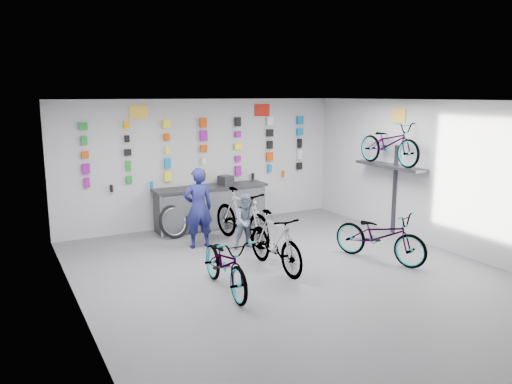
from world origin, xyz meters
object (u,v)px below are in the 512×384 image
bike_center (275,242)px  bike_right (380,235)px  bike_left (226,263)px  customer (247,221)px  counter (211,208)px  bike_service (242,216)px  clerk (198,208)px

bike_center → bike_right: (2.00, -0.50, -0.03)m
bike_left → customer: customer is taller
bike_center → bike_right: bearing=-15.2°
counter → bike_center: bearing=-92.3°
counter → customer: customer is taller
customer → bike_service: bearing=85.5°
bike_center → customer: size_ratio=1.53×
clerk → bike_left: bearing=83.5°
clerk → bike_center: bearing=115.4°
counter → bike_left: size_ratio=1.52×
counter → bike_right: counter is taller
bike_service → customer: bearing=-112.1°
bike_right → clerk: bearing=117.6°
clerk → bike_right: bearing=143.5°
counter → bike_service: (0.10, -1.42, 0.09)m
bike_center → clerk: clerk is taller
bike_center → bike_right: 2.06m
bike_left → clerk: clerk is taller
clerk → customer: clerk is taller
clerk → customer: bearing=152.5°
bike_center → bike_service: size_ratio=0.90×
counter → bike_service: bearing=-86.1°
counter → bike_left: (-1.33, -3.68, -0.02)m
counter → clerk: bearing=-122.8°
bike_center → bike_service: 1.79m
bike_left → bike_right: bike_right is taller
bike_service → counter: bearing=84.5°
customer → bike_center: bearing=-87.3°
bike_left → bike_service: bearing=61.6°
bike_left → clerk: size_ratio=1.07×
bike_right → bike_service: 2.88m
bike_center → bike_service: (0.23, 1.77, 0.06)m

